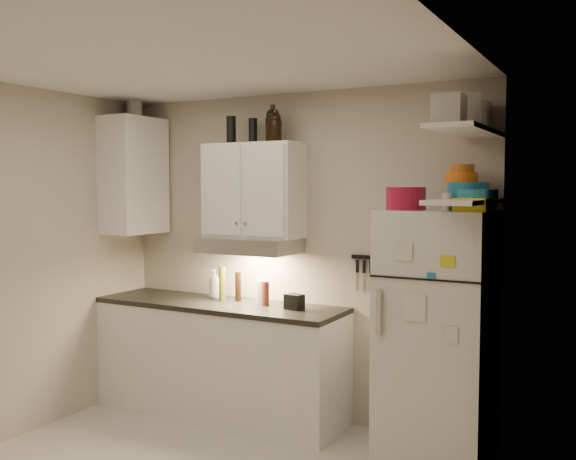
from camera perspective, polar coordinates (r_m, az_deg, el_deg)
The scene contains 35 objects.
ceiling at distance 3.95m, azimuth -9.81°, elevation 14.86°, with size 3.20×3.00×0.02m, color white.
back_wall at distance 5.18m, azimuth 0.81°, elevation -2.28°, with size 3.20×0.02×2.60m, color #BFB3A3.
left_wall at distance 5.07m, azimuth -24.07°, elevation -2.75°, with size 0.02×3.00×2.60m, color #BFB3A3.
right_wall at distance 3.19m, azimuth 13.90°, elevation -6.20°, with size 0.02×3.00×2.60m, color #BFB3A3.
base_cabinet at distance 5.36m, azimuth -6.11°, elevation -11.46°, with size 2.10×0.60×0.88m, color white.
countertop at distance 5.26m, azimuth -6.14°, elevation -6.62°, with size 2.10×0.62×0.04m, color black.
upper_cabinet at distance 5.15m, azimuth -3.06°, elevation 3.53°, with size 0.80×0.33×0.75m, color white.
side_cabinet at distance 5.72m, azimuth -13.54°, elevation 4.71°, with size 0.33×0.55×1.00m, color white.
range_hood at distance 5.11m, azimuth -3.43°, elevation -1.35°, with size 0.76×0.46×0.12m, color silver.
fridge at distance 4.47m, azimuth 13.13°, elevation -9.20°, with size 0.70×0.68×1.70m, color silver.
shelf_hi at distance 4.19m, azimuth 15.57°, elevation 8.47°, with size 0.30×0.95×0.03m, color white.
shelf_lo at distance 4.18m, azimuth 15.46°, elevation 2.45°, with size 0.30×0.95×0.03m, color white.
knife_strip at distance 4.87m, azimuth 7.98°, elevation -2.47°, with size 0.42×0.02×0.03m, color black.
dutch_oven at distance 4.32m, azimuth 10.43°, elevation 2.77°, with size 0.26×0.26×0.15m, color maroon.
book_stack at distance 4.11m, azimuth 16.27°, elevation 2.17°, with size 0.20×0.25×0.08m, color yellow.
spice_jar at distance 4.30m, azimuth 13.94°, elevation 2.47°, with size 0.07×0.07×0.11m, color silver.
stock_pot at distance 4.55m, azimuth 15.88°, elevation 9.56°, with size 0.28×0.28×0.20m, color silver.
tin_a at distance 4.18m, azimuth 15.25°, elevation 10.14°, with size 0.21×0.19×0.21m, color #AAAAAD.
tin_b at distance 3.88m, azimuth 14.12°, elevation 10.37°, with size 0.17×0.17×0.17m, color #AAAAAD.
bowl_teal at distance 4.45m, azimuth 15.72°, elevation 3.41°, with size 0.27×0.27×0.11m, color teal.
bowl_orange at distance 4.46m, azimuth 15.17°, elevation 4.53°, with size 0.22×0.22×0.06m, color orange.
bowl_yellow at distance 4.46m, azimuth 15.18°, elevation 5.29°, with size 0.17×0.17×0.05m, color #BC6F21.
plates at distance 4.17m, azimuth 16.52°, elevation 3.06°, with size 0.24×0.24×0.06m, color teal.
growler_a at distance 5.10m, azimuth -1.36°, elevation 9.30°, with size 0.12×0.12×0.28m, color black, non-canonical shape.
growler_b at distance 5.02m, azimuth -1.13°, elevation 9.15°, with size 0.10×0.10×0.23m, color black, non-canonical shape.
thermos_a at distance 5.21m, azimuth -3.13°, elevation 8.78°, with size 0.07×0.07×0.20m, color black.
thermos_b at distance 5.21m, azimuth -5.07°, elevation 8.85°, with size 0.07×0.07×0.22m, color black.
side_jar at distance 5.85m, azimuth -13.50°, elevation 10.49°, with size 0.14×0.14×0.18m, color silver.
soap_bottle at distance 5.42m, azimuth -6.55°, elevation -4.64°, with size 0.10×0.11×0.27m, color white.
pepper_mill at distance 5.06m, azimuth -2.03°, elevation -5.66°, with size 0.06×0.06×0.19m, color brown.
oil_bottle at distance 5.29m, azimuth -5.87°, elevation -4.77°, with size 0.05×0.05×0.28m, color #4F5916.
vinegar_bottle at distance 5.27m, azimuth -4.46°, elevation -5.03°, with size 0.05×0.05×0.24m, color black.
clear_bottle at distance 5.14m, azimuth -2.49°, elevation -5.53°, with size 0.06×0.06×0.19m, color silver.
red_jar at distance 5.18m, azimuth -2.49°, elevation -5.84°, with size 0.06×0.06×0.12m, color maroon.
caddy at distance 4.92m, azimuth 0.56°, elevation -6.40°, with size 0.14×0.10×0.12m, color black.
Camera 1 is at (2.40, -3.04, 1.85)m, focal length 40.00 mm.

